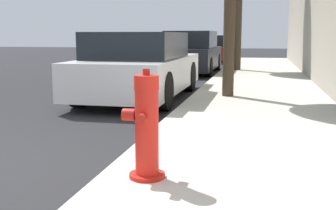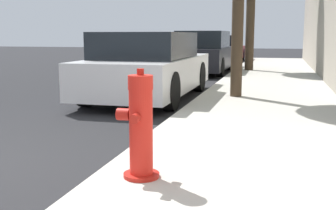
# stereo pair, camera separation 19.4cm
# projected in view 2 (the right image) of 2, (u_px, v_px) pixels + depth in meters

# --- Properties ---
(sidewalk_slab) EXTENTS (2.71, 40.00, 0.11)m
(sidewalk_slab) POSITION_uv_depth(u_px,v_px,m) (248.00, 198.00, 3.31)
(sidewalk_slab) COLOR beige
(sidewalk_slab) RESTS_ON ground_plane
(fire_hydrant) EXTENTS (0.36, 0.38, 0.93)m
(fire_hydrant) POSITION_uv_depth(u_px,v_px,m) (140.00, 128.00, 3.56)
(fire_hydrant) COLOR red
(fire_hydrant) RESTS_ON sidewalk_slab
(parked_car_near) EXTENTS (1.82, 4.35, 1.38)m
(parked_car_near) POSITION_uv_depth(u_px,v_px,m) (149.00, 66.00, 8.79)
(parked_car_near) COLOR silver
(parked_car_near) RESTS_ON ground_plane
(parked_car_mid) EXTENTS (1.70, 4.32, 1.46)m
(parked_car_mid) POSITION_uv_depth(u_px,v_px,m) (204.00, 53.00, 14.74)
(parked_car_mid) COLOR black
(parked_car_mid) RESTS_ON ground_plane
(parked_car_far) EXTENTS (1.72, 4.25, 1.31)m
(parked_car_far) POSITION_uv_depth(u_px,v_px,m) (225.00, 49.00, 21.17)
(parked_car_far) COLOR maroon
(parked_car_far) RESTS_ON ground_plane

